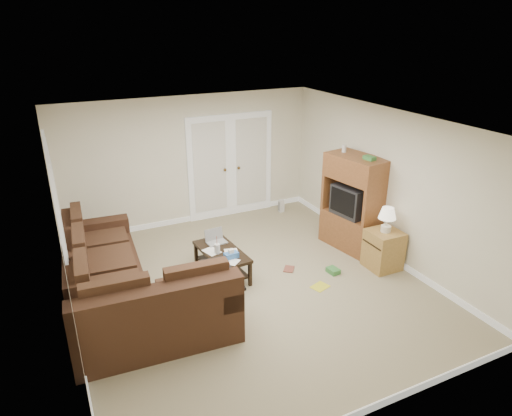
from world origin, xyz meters
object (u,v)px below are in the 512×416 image
tv_armoire (353,202)px  sectional_sofa (125,289)px  coffee_table (222,261)px  side_cabinet (384,246)px

tv_armoire → sectional_sofa: bearing=174.9°
coffee_table → tv_armoire: (2.45, -0.06, 0.60)m
sectional_sofa → coffee_table: (1.56, 0.37, -0.13)m
sectional_sofa → tv_armoire: size_ratio=1.78×
coffee_table → tv_armoire: size_ratio=0.62×
side_cabinet → coffee_table: bearing=159.8°
coffee_table → side_cabinet: bearing=-25.3°
sectional_sofa → side_cabinet: bearing=-4.0°
side_cabinet → sectional_sofa: bearing=172.5°
sectional_sofa → coffee_table: 1.61m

